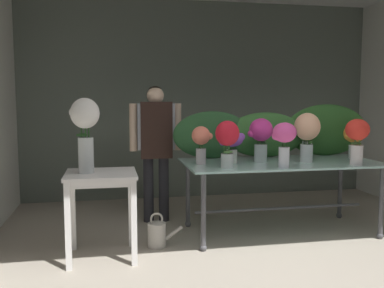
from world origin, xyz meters
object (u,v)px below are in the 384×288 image
side_table_white (101,185)px  vase_sunset_tulips (354,137)px  vase_violet_anemones (232,143)px  vase_white_roses_tall (85,127)px  vase_magenta_carnations (261,136)px  vase_scarlet_lilies (357,136)px  vase_peach_freesia (307,131)px  display_table_glass (281,171)px  vase_ivory_hydrangea (307,132)px  watering_can (157,234)px  vase_fuchsia_dahlias (284,139)px  vase_coral_peonies (201,141)px  florist (156,138)px  vase_crimson_stock (227,139)px

side_table_white → vase_sunset_tulips: size_ratio=2.03×
vase_violet_anemones → vase_white_roses_tall: size_ratio=0.50×
vase_magenta_carnations → vase_sunset_tulips: bearing=2.4°
vase_scarlet_lilies → vase_violet_anemones: vase_scarlet_lilies is taller
vase_violet_anemones → vase_peach_freesia: size_ratio=0.64×
display_table_glass → vase_ivory_hydrangea: size_ratio=4.55×
vase_ivory_hydrangea → display_table_glass: bearing=-152.1°
vase_violet_anemones → vase_magenta_carnations: vase_magenta_carnations is taller
vase_ivory_hydrangea → watering_can: bearing=-166.7°
vase_scarlet_lilies → vase_fuchsia_dahlias: (-0.79, -0.02, -0.01)m
vase_coral_peonies → vase_magenta_carnations: size_ratio=0.84×
vase_sunset_tulips → vase_white_roses_tall: bearing=-171.1°
vase_coral_peonies → vase_white_roses_tall: 1.21m
florist → vase_white_roses_tall: florist is taller
side_table_white → florist: size_ratio=0.49×
vase_scarlet_lilies → vase_fuchsia_dahlias: vase_scarlet_lilies is taller
florist → vase_crimson_stock: bearing=-59.1°
vase_ivory_hydrangea → vase_white_roses_tall: (-2.42, -0.59, 0.12)m
display_table_glass → vase_coral_peonies: bearing=-179.5°
vase_white_roses_tall → florist: bearing=55.2°
florist → vase_violet_anemones: (0.72, -0.70, 0.01)m
vase_magenta_carnations → vase_white_roses_tall: size_ratio=0.69×
vase_sunset_tulips → vase_magenta_carnations: bearing=-177.6°
side_table_white → watering_can: bearing=18.6°
vase_peach_freesia → vase_coral_peonies: bearing=175.8°
florist → vase_peach_freesia: (1.52, -0.78, 0.12)m
display_table_glass → vase_white_roses_tall: (-2.02, -0.38, 0.52)m
display_table_glass → vase_peach_freesia: bearing=-20.1°
vase_white_roses_tall → watering_can: vase_white_roses_tall is taller
side_table_white → watering_can: size_ratio=2.24×
vase_fuchsia_dahlias → vase_peach_freesia: size_ratio=0.85×
vase_magenta_carnations → florist: bearing=147.7°
vase_fuchsia_dahlias → display_table_glass: bearing=70.4°
vase_peach_freesia → vase_fuchsia_dahlias: bearing=-141.0°
side_table_white → vase_magenta_carnations: vase_magenta_carnations is taller
side_table_white → vase_scarlet_lilies: bearing=-0.1°
vase_magenta_carnations → vase_peach_freesia: (0.47, -0.12, 0.05)m
florist → vase_coral_peonies: florist is taller
vase_sunset_tulips → vase_crimson_stock: bearing=-166.9°
vase_peach_freesia → watering_can: bearing=-175.9°
vase_coral_peonies → vase_crimson_stock: 0.35m
vase_crimson_stock → vase_peach_freesia: size_ratio=0.88×
vase_ivory_hydrangea → side_table_white: bearing=-165.4°
display_table_glass → vase_sunset_tulips: size_ratio=5.36×
vase_magenta_carnations → vase_ivory_hydrangea: bearing=16.7°
vase_scarlet_lilies → vase_magenta_carnations: vase_scarlet_lilies is taller
vase_ivory_hydrangea → watering_can: vase_ivory_hydrangea is taller
vase_sunset_tulips → vase_peach_freesia: size_ratio=0.74×
vase_magenta_carnations → vase_white_roses_tall: (-1.80, -0.41, 0.14)m
vase_violet_anemones → vase_magenta_carnations: size_ratio=0.72×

